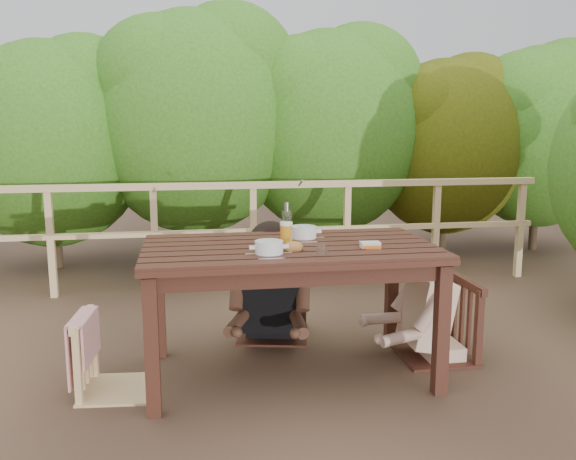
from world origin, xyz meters
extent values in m
plane|color=brown|center=(0.00, 0.00, 0.00)|extent=(60.00, 60.00, 0.00)
cube|color=#371A12|center=(0.00, 0.00, 0.40)|extent=(1.73, 0.98, 0.80)
cube|color=#DCB47C|center=(-1.02, -0.07, 0.43)|extent=(0.47, 0.47, 0.87)
cube|color=#371A12|center=(0.00, 0.69, 0.50)|extent=(0.59, 0.59, 1.00)
cube|color=#371A12|center=(1.00, 0.12, 0.49)|extent=(0.49, 0.49, 0.98)
cube|color=#DCB47C|center=(0.00, 2.00, 0.51)|extent=(5.60, 0.10, 1.01)
cylinder|color=white|center=(-0.15, -0.22, 0.85)|extent=(0.27, 0.27, 0.09)
cylinder|color=white|center=(0.13, 0.20, 0.85)|extent=(0.28, 0.28, 0.09)
ellipsoid|color=#A77839|center=(0.00, -0.16, 0.84)|extent=(0.12, 0.09, 0.07)
cylinder|color=orange|center=(-0.01, 0.04, 0.88)|extent=(0.08, 0.08, 0.15)
cylinder|color=silver|center=(0.00, 0.07, 0.93)|extent=(0.06, 0.06, 0.26)
cylinder|color=white|center=(0.13, -0.31, 0.84)|extent=(0.06, 0.06, 0.07)
cube|color=white|center=(0.45, -0.16, 0.83)|extent=(0.12, 0.09, 0.05)
camera|label=1|loc=(-0.59, -3.48, 1.53)|focal=37.42mm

